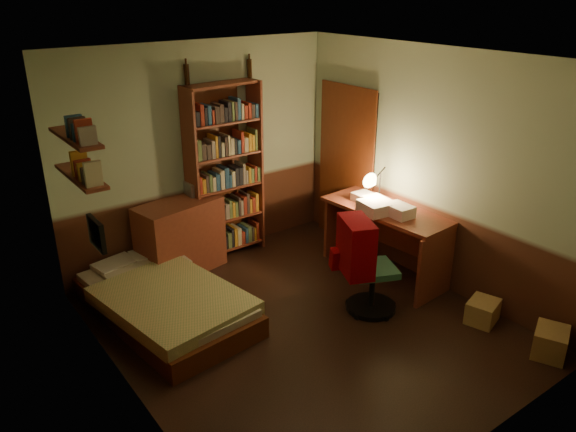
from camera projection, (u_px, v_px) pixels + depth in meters
floor at (303, 325)px, 5.64m from camera, size 3.50×4.00×0.02m
ceiling at (306, 57)px, 4.62m from camera, size 3.50×4.00×0.02m
wall_back at (200, 154)px, 6.62m from camera, size 3.50×0.02×2.60m
wall_left at (118, 256)px, 4.17m from camera, size 0.02×4.00×2.60m
wall_right at (432, 169)px, 6.09m from camera, size 0.02×4.00×2.60m
wall_front at (495, 296)px, 3.64m from camera, size 3.50×0.02×2.60m
doorway at (347, 167)px, 7.15m from camera, size 0.06×0.90×2.00m
door_trim at (345, 167)px, 7.13m from camera, size 0.02×0.98×2.08m
bed at (164, 291)px, 5.67m from camera, size 1.26×2.07×0.59m
dresser at (180, 237)px, 6.53m from camera, size 1.05×0.66×0.87m
mini_stereo at (199, 187)px, 6.61m from camera, size 0.30×0.23×0.15m
bookshelf at (225, 173)px, 6.73m from camera, size 0.94×0.37×2.13m
bottle_left at (187, 74)px, 6.15m from camera, size 0.07×0.07×0.22m
bottle_right at (249, 68)px, 6.60m from camera, size 0.06×0.06×0.22m
desk at (385, 241)px, 6.49m from camera, size 0.75×1.57×0.82m
paper_stack at (373, 208)px, 6.18m from camera, size 0.29×0.36×0.13m
desk_lamp at (380, 176)px, 6.44m from camera, size 0.23×0.23×0.61m
office_chair at (373, 271)px, 5.73m from camera, size 0.57×0.54×0.90m
red_jacket at (347, 203)px, 5.47m from camera, size 0.34×0.52×0.57m
wall_shelf_lower at (81, 176)px, 4.93m from camera, size 0.20×0.90×0.03m
wall_shelf_upper at (75, 138)px, 4.80m from camera, size 0.20×0.90×0.03m
framed_picture at (96, 234)px, 4.65m from camera, size 0.04×0.32×0.26m
cardboard_box_a at (550, 342)px, 5.14m from camera, size 0.43×0.40×0.26m
cardboard_box_b at (483, 311)px, 5.65m from camera, size 0.39×0.35×0.23m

